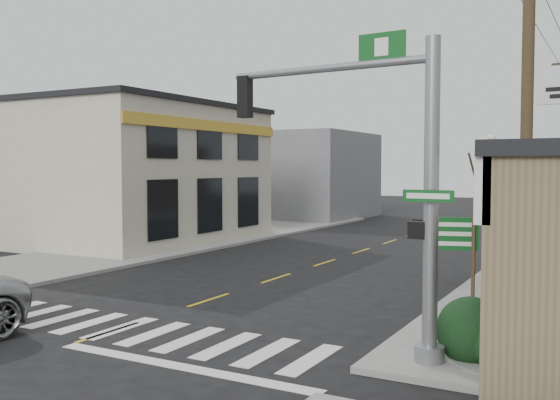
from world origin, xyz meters
The scene contains 14 objects.
ground centered at (0.00, 0.00, 0.00)m, with size 140.00×140.00×0.00m, color black.
sidewalk_left centered at (-9.00, 13.00, 0.07)m, with size 6.00×38.00×0.13m, color gray.
center_line centered at (0.00, 8.00, 0.01)m, with size 0.12×56.00×0.01m, color gold.
crosswalk centered at (0.00, 0.40, 0.01)m, with size 11.00×2.20×0.01m, color silver.
left_building centered at (-13.00, 14.00, 3.40)m, with size 12.00×12.00×6.80m, color beige.
bldg_distant_left centered at (-11.00, 32.00, 3.20)m, with size 9.00×10.00×6.40m, color slate.
traffic_signal_pole centered at (6.45, 0.99, 3.87)m, with size 4.97×0.38×6.29m.
guide_sign centered at (6.30, 6.46, 1.77)m, with size 1.44×0.13×2.51m.
fire_hydrant centered at (7.63, 5.67, 0.55)m, with size 0.24×0.24×0.77m.
ped_crossing_sign centered at (8.20, 9.96, 2.08)m, with size 1.11×0.08×2.86m.
lamp_post centered at (6.36, 12.26, 2.94)m, with size 0.63×0.49×4.84m.
bare_tree centered at (7.50, 6.54, 3.86)m, with size 2.37×2.37×4.74m.
shrub_front centered at (7.82, 1.70, 0.63)m, with size 1.34×1.34×1.00m, color #153519.
utility_pole_near centered at (8.76, 1.68, 4.49)m, with size 1.48×0.22×8.49m.
Camera 1 is at (10.30, -10.58, 3.81)m, focal length 40.00 mm.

